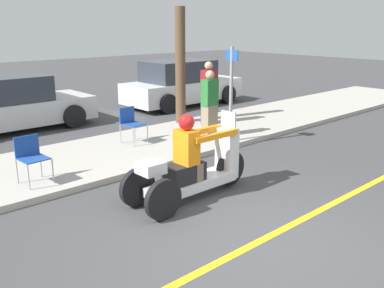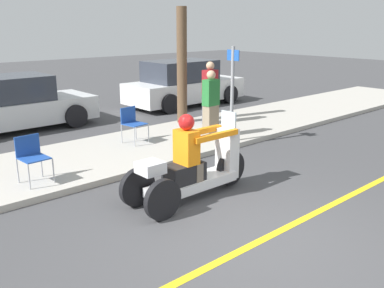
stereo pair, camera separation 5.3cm
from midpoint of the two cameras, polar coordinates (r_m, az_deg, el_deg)
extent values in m
plane|color=#424244|center=(5.91, 8.55, -12.82)|extent=(60.00, 60.00, 0.00)
cube|color=gold|center=(6.16, 10.70, -11.65)|extent=(24.00, 0.12, 0.01)
cube|color=#B2ADA3|center=(9.25, -13.93, -2.00)|extent=(28.00, 2.80, 0.12)
cylinder|color=black|center=(7.70, 4.93, -3.19)|extent=(0.63, 0.10, 0.63)
cylinder|color=black|center=(6.34, -4.09, -7.44)|extent=(0.63, 0.10, 0.63)
cylinder|color=black|center=(6.84, -7.49, -5.79)|extent=(0.63, 0.10, 0.63)
cube|color=silver|center=(7.11, -0.22, -5.31)|extent=(1.67, 0.46, 0.16)
cube|color=black|center=(6.93, -1.25, -3.86)|extent=(0.67, 0.36, 0.31)
cube|color=silver|center=(7.54, 4.47, -1.19)|extent=(0.24, 0.36, 0.89)
cube|color=silver|center=(7.40, 4.67, 3.23)|extent=(0.03, 0.33, 0.30)
cube|color=silver|center=(6.46, -5.77, -3.15)|extent=(0.36, 0.36, 0.18)
cube|color=orange|center=(6.83, -0.95, -0.38)|extent=(0.26, 0.38, 0.55)
sphere|color=red|center=(6.73, -0.97, 2.93)|extent=(0.26, 0.26, 0.26)
cube|color=#726656|center=(6.96, 0.52, -3.77)|extent=(0.14, 0.14, 0.31)
cube|color=#726656|center=(7.13, -0.79, -3.29)|extent=(0.14, 0.14, 0.31)
cube|color=orange|center=(6.96, 3.05, 1.09)|extent=(0.94, 0.09, 0.09)
cube|color=orange|center=(7.24, 0.81, 1.69)|extent=(0.94, 0.09, 0.09)
cube|color=#38476B|center=(11.87, 2.05, 4.72)|extent=(0.38, 0.27, 0.83)
cube|color=maroon|center=(11.75, 2.09, 8.26)|extent=(0.42, 0.27, 0.65)
sphere|color=tan|center=(11.70, 2.11, 10.39)|extent=(0.22, 0.22, 0.22)
cube|color=gray|center=(10.42, 2.19, 3.04)|extent=(0.36, 0.25, 0.79)
cube|color=#267233|center=(10.28, 2.23, 6.88)|extent=(0.40, 0.25, 0.62)
sphere|color=tan|center=(10.23, 2.26, 9.20)|extent=(0.21, 0.21, 0.21)
cylinder|color=#A5A8AD|center=(9.72, -7.97, 0.91)|extent=(0.02, 0.02, 0.44)
cylinder|color=#A5A8AD|center=(10.01, -6.10, 1.41)|extent=(0.02, 0.02, 0.44)
cylinder|color=#A5A8AD|center=(10.04, -9.65, 1.32)|extent=(0.02, 0.02, 0.44)
cylinder|color=#A5A8AD|center=(10.32, -7.80, 1.80)|extent=(0.02, 0.02, 0.44)
cube|color=#1E479E|center=(9.97, -7.93, 2.65)|extent=(0.50, 0.50, 0.02)
cube|color=#1E479E|center=(10.09, -8.81, 3.82)|extent=(0.44, 0.08, 0.38)
cylinder|color=#A5A8AD|center=(7.64, -21.14, -4.20)|extent=(0.02, 0.02, 0.44)
cylinder|color=#A5A8AD|center=(7.82, -18.23, -3.47)|extent=(0.02, 0.02, 0.44)
cylinder|color=#A5A8AD|center=(8.03, -22.48, -3.40)|extent=(0.02, 0.02, 0.44)
cylinder|color=#A5A8AD|center=(8.19, -19.68, -2.73)|extent=(0.02, 0.02, 0.44)
cube|color=#1E479E|center=(7.85, -20.54, -1.85)|extent=(0.47, 0.47, 0.02)
cube|color=#1E479E|center=(7.99, -21.36, -0.27)|extent=(0.44, 0.05, 0.38)
cube|color=silver|center=(12.58, -23.15, 3.90)|extent=(4.33, 1.71, 0.63)
cylinder|color=black|center=(12.36, -15.59, 3.58)|extent=(0.64, 0.22, 0.64)
cylinder|color=black|center=(13.89, -18.80, 4.62)|extent=(0.64, 0.22, 0.64)
cube|color=silver|center=(15.31, -1.28, 7.19)|extent=(4.34, 1.71, 0.69)
cube|color=#2D333D|center=(15.08, -1.93, 9.73)|extent=(2.39, 1.54, 0.71)
cylinder|color=black|center=(15.70, 4.70, 6.62)|extent=(0.64, 0.22, 0.64)
cylinder|color=black|center=(16.90, 0.47, 7.33)|extent=(0.64, 0.22, 0.64)
cylinder|color=black|center=(13.81, -3.40, 5.38)|extent=(0.64, 0.22, 0.64)
cylinder|color=black|center=(15.16, -7.46, 6.21)|extent=(0.64, 0.22, 0.64)
cylinder|color=brown|center=(11.86, -1.69, 10.34)|extent=(0.28, 0.28, 3.13)
cylinder|color=gray|center=(9.95, 5.06, 6.53)|extent=(0.08, 0.08, 2.20)
cube|color=#1E51AD|center=(9.85, 5.19, 11.71)|extent=(0.02, 0.36, 0.24)
camera|label=1|loc=(0.03, -90.22, -0.06)|focal=40.00mm
camera|label=2|loc=(0.03, 89.78, 0.06)|focal=40.00mm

